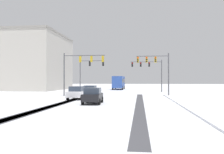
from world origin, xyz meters
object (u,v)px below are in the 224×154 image
object	(u,v)px
office_building_far_left_block	(12,62)
traffic_signal_far_left	(88,69)
traffic_signal_near_right	(156,65)
bus_oncoming	(119,82)
car_white_second	(77,93)
car_black_third	(93,96)
traffic_signal_near_left	(80,64)
car_silver_lead	(90,91)
traffic_signal_far_right	(149,68)

from	to	relation	value
office_building_far_left_block	traffic_signal_far_left	bearing A→B (deg)	-30.08
traffic_signal_near_right	bus_oncoming	xyz separation A→B (m)	(-7.85, 25.87, -2.76)
traffic_signal_near_right	car_white_second	xyz separation A→B (m)	(-10.21, -7.91, -3.94)
traffic_signal_far_left	car_black_third	bearing A→B (deg)	-76.85
traffic_signal_far_left	traffic_signal_near_left	bearing A→B (deg)	-84.89
traffic_signal_near_right	car_black_third	size ratio (longest dim) A/B	1.56
traffic_signal_far_left	car_black_third	size ratio (longest dim) A/B	1.56
traffic_signal_near_left	car_silver_lead	xyz separation A→B (m)	(1.75, -1.15, -3.98)
traffic_signal_far_left	traffic_signal_near_left	xyz separation A→B (m)	(0.89, -9.98, 0.21)
car_black_third	traffic_signal_far_right	bearing A→B (deg)	75.23
traffic_signal_far_left	car_black_third	xyz separation A→B (m)	(4.97, -21.29, -3.77)
traffic_signal_far_left	bus_oncoming	xyz separation A→B (m)	(4.28, 17.91, -2.59)
traffic_signal_near_left	car_silver_lead	world-z (taller)	traffic_signal_near_left
traffic_signal_near_left	traffic_signal_far_right	bearing A→B (deg)	52.28
traffic_signal_near_left	car_white_second	size ratio (longest dim) A/B	1.57
car_white_second	traffic_signal_near_left	bearing A→B (deg)	99.99
traffic_signal_far_right	traffic_signal_far_left	size ratio (longest dim) A/B	1.00
traffic_signal_near_right	traffic_signal_far_right	distance (m)	11.84
traffic_signal_far_left	bus_oncoming	size ratio (longest dim) A/B	0.59
car_silver_lead	car_black_third	size ratio (longest dim) A/B	0.99
car_white_second	office_building_far_left_block	distance (m)	38.53
car_white_second	office_building_far_left_block	size ratio (longest dim) A/B	0.16
traffic_signal_far_right	traffic_signal_far_left	world-z (taller)	same
car_silver_lead	office_building_far_left_block	bearing A→B (deg)	136.22
bus_oncoming	car_black_third	bearing A→B (deg)	-88.99
car_black_third	bus_oncoming	size ratio (longest dim) A/B	0.38
bus_oncoming	traffic_signal_near_right	bearing A→B (deg)	-73.11
traffic_signal_far_right	traffic_signal_near_right	bearing A→B (deg)	-87.44
traffic_signal_near_left	office_building_far_left_block	bearing A→B (deg)	135.56
car_silver_lead	bus_oncoming	world-z (taller)	bus_oncoming
traffic_signal_far_left	car_white_second	distance (m)	16.42
traffic_signal_near_right	bus_oncoming	distance (m)	27.17
traffic_signal_near_left	bus_oncoming	distance (m)	28.24
traffic_signal_near_left	office_building_far_left_block	xyz separation A→B (m)	(-23.57, 23.12, 2.15)
traffic_signal_far_right	traffic_signal_near_left	distance (m)	17.51
traffic_signal_near_right	car_white_second	bearing A→B (deg)	-142.22
traffic_signal_near_left	car_silver_lead	bearing A→B (deg)	-33.40
car_black_third	office_building_far_left_block	xyz separation A→B (m)	(-27.65, 34.42, 6.13)
traffic_signal_far_left	bus_oncoming	world-z (taller)	traffic_signal_far_left
traffic_signal_near_right	traffic_signal_far_right	world-z (taller)	same
office_building_far_left_block	car_silver_lead	bearing A→B (deg)	-43.78
traffic_signal_far_left	bus_oncoming	distance (m)	18.60
traffic_signal_far_left	office_building_far_left_block	distance (m)	26.32
traffic_signal_near_left	car_black_third	xyz separation A→B (m)	(4.08, -11.30, -3.98)
traffic_signal_far_right	office_building_far_left_block	size ratio (longest dim) A/B	0.25
traffic_signal_far_right	traffic_signal_far_left	bearing A→B (deg)	-161.55
traffic_signal_far_right	car_silver_lead	bearing A→B (deg)	-120.84
traffic_signal_far_left	traffic_signal_near_left	world-z (taller)	same
car_silver_lead	traffic_signal_near_right	bearing A→B (deg)	18.53
traffic_signal_near_left	car_white_second	xyz separation A→B (m)	(1.04, -5.88, -3.98)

